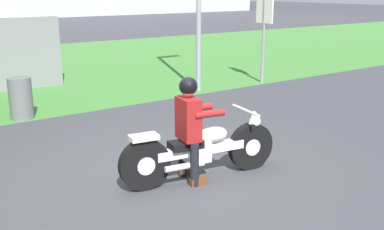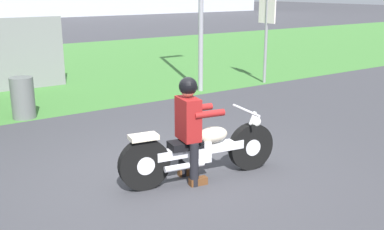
% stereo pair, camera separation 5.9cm
% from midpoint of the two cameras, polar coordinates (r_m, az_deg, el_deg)
% --- Properties ---
extents(ground, '(120.00, 120.00, 0.00)m').
position_cam_midpoint_polar(ground, '(6.35, -2.10, -7.66)').
color(ground, '#38383D').
extents(grass_verge, '(60.00, 12.00, 0.01)m').
position_cam_midpoint_polar(grass_verge, '(15.35, -22.24, 5.06)').
color(grass_verge, '#3D7533').
rests_on(grass_verge, ground).
extents(motorcycle_lead, '(2.26, 0.68, 0.90)m').
position_cam_midpoint_polar(motorcycle_lead, '(6.15, 1.39, -4.41)').
color(motorcycle_lead, black).
rests_on(motorcycle_lead, ground).
extents(rider_lead, '(0.60, 0.52, 1.42)m').
position_cam_midpoint_polar(rider_lead, '(5.95, -0.04, -0.80)').
color(rider_lead, black).
rests_on(rider_lead, ground).
extents(trash_can, '(0.45, 0.45, 0.82)m').
position_cam_midpoint_polar(trash_can, '(9.60, -20.18, 2.02)').
color(trash_can, '#595E5B').
rests_on(trash_can, ground).
extents(sign_banner, '(0.08, 0.60, 2.60)m').
position_cam_midpoint_polar(sign_banner, '(12.47, 9.45, 11.80)').
color(sign_banner, gray).
rests_on(sign_banner, ground).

